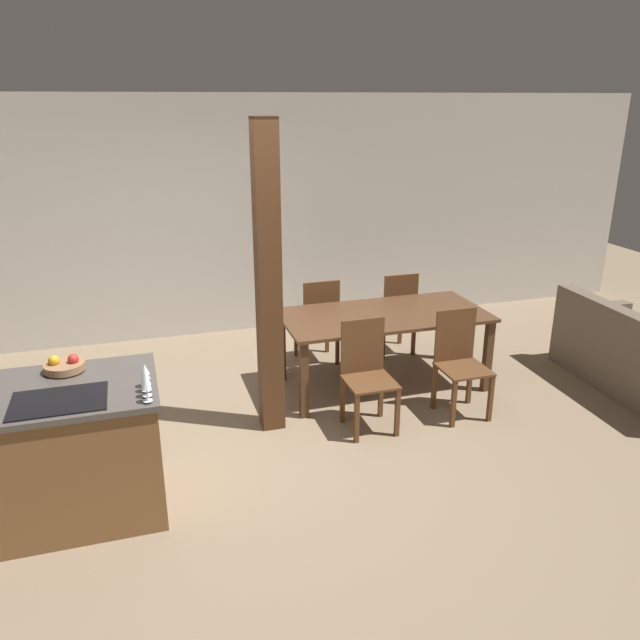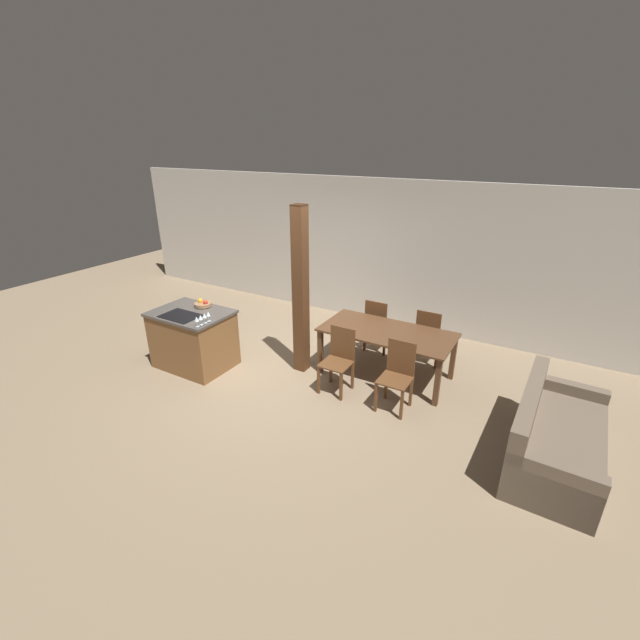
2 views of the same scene
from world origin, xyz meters
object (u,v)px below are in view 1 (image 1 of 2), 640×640
at_px(wine_glass_near, 146,385).
at_px(dining_chair_near_left, 367,373).
at_px(dining_chair_far_right, 396,312).
at_px(wine_glass_far, 145,375).
at_px(wine_glass_end, 145,370).
at_px(dining_chair_near_right, 460,361).
at_px(dining_chair_far_left, 318,320).
at_px(wine_glass_middle, 146,380).
at_px(timber_post, 268,284).
at_px(fruit_bowl, 64,365).
at_px(dining_table, 384,322).
at_px(kitchen_island, 71,450).

distance_m(wine_glass_near, dining_chair_near_left, 2.05).
bearing_deg(dining_chair_far_right, wine_glass_far, 38.82).
relative_size(wine_glass_end, dining_chair_near_right, 0.16).
distance_m(wine_glass_far, dining_chair_far_left, 2.81).
height_order(wine_glass_middle, timber_post, timber_post).
relative_size(fruit_bowl, wine_glass_end, 1.78).
xyz_separation_m(wine_glass_far, dining_chair_near_left, (1.77, 0.73, -0.55)).
bearing_deg(timber_post, wine_glass_middle, -134.05).
bearing_deg(dining_chair_near_left, wine_glass_middle, -155.47).
xyz_separation_m(wine_glass_near, wine_glass_far, (0.00, 0.15, 0.00)).
relative_size(wine_glass_middle, dining_table, 0.08).
xyz_separation_m(dining_chair_near_right, dining_chair_far_right, (0.00, 1.39, 0.00)).
distance_m(wine_glass_near, dining_chair_far_left, 2.93).
height_order(wine_glass_middle, wine_glass_far, same).
distance_m(wine_glass_near, dining_table, 2.73).
relative_size(dining_chair_near_right, dining_chair_far_left, 1.00).
relative_size(wine_glass_near, dining_chair_far_left, 0.16).
relative_size(wine_glass_middle, dining_chair_far_left, 0.16).
xyz_separation_m(kitchen_island, fruit_bowl, (0.00, 0.27, 0.50)).
xyz_separation_m(fruit_bowl, wine_glass_end, (0.51, -0.41, 0.07)).
height_order(wine_glass_middle, dining_chair_far_right, wine_glass_middle).
xyz_separation_m(kitchen_island, dining_chair_far_left, (2.28, 1.91, 0.02)).
distance_m(wine_glass_far, timber_post, 1.41).
relative_size(wine_glass_near, timber_post, 0.06).
height_order(wine_glass_middle, dining_chair_near_right, wine_glass_middle).
height_order(dining_chair_far_right, timber_post, timber_post).
bearing_deg(wine_glass_end, wine_glass_far, -90.00).
bearing_deg(wine_glass_end, dining_chair_far_left, 49.16).
height_order(wine_glass_end, dining_table, wine_glass_end).
distance_m(wine_glass_near, dining_chair_near_right, 2.83).
bearing_deg(kitchen_island, wine_glass_middle, -29.22).
bearing_deg(fruit_bowl, wine_glass_near, -51.07).
height_order(wine_glass_far, dining_chair_near_left, wine_glass_far).
bearing_deg(wine_glass_end, dining_chair_near_left, 20.36).
xyz_separation_m(dining_chair_near_right, dining_chair_far_left, (-0.87, 1.39, 0.00)).
xyz_separation_m(dining_table, dining_chair_far_left, (-0.43, 0.69, -0.16)).
distance_m(wine_glass_near, dining_chair_far_right, 3.52).
distance_m(fruit_bowl, wine_glass_end, 0.66).
height_order(wine_glass_near, dining_chair_near_left, wine_glass_near).
bearing_deg(dining_chair_near_right, dining_chair_near_left, 180.00).
bearing_deg(wine_glass_near, wine_glass_end, 90.00).
bearing_deg(dining_chair_far_left, dining_chair_near_right, 121.99).
bearing_deg(dining_chair_far_left, wine_glass_near, 52.10).
bearing_deg(dining_chair_near_right, fruit_bowl, -175.51).
relative_size(kitchen_island, wine_glass_near, 7.81).
height_order(wine_glass_far, dining_chair_far_left, wine_glass_far).
relative_size(dining_table, dining_chair_near_left, 2.09).
distance_m(fruit_bowl, wine_glass_near, 0.82).
distance_m(kitchen_island, dining_chair_far_left, 2.97).
xyz_separation_m(kitchen_island, dining_chair_near_left, (2.28, 0.52, 0.02)).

